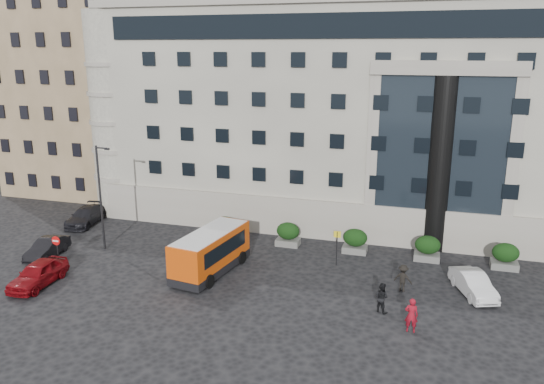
{
  "coord_description": "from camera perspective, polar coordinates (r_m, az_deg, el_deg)",
  "views": [
    {
      "loc": [
        11.16,
        -29.64,
        14.82
      ],
      "look_at": [
        0.76,
        4.95,
        5.0
      ],
      "focal_mm": 35.0,
      "sensor_mm": 36.0,
      "label": 1
    }
  ],
  "objects": [
    {
      "name": "red_truck",
      "position": [
        51.37,
        -11.81,
        -0.07
      ],
      "size": [
        3.59,
        6.08,
        3.07
      ],
      "rotation": [
        0.0,
        0.0,
        0.2
      ],
      "color": "maroon",
      "rests_on": "ground"
    },
    {
      "name": "pedestrian_b",
      "position": [
        31.85,
        11.69,
        -11.04
      ],
      "size": [
        1.09,
        1.01,
        1.8
      ],
      "primitive_type": "imported",
      "rotation": [
        0.0,
        0.0,
        2.67
      ],
      "color": "black",
      "rests_on": "ground"
    },
    {
      "name": "hedge_b",
      "position": [
        41.16,
        1.73,
        -4.52
      ],
      "size": [
        1.8,
        1.26,
        1.84
      ],
      "color": "#5C5C59",
      "rests_on": "ground"
    },
    {
      "name": "hedge_e",
      "position": [
        40.33,
        23.8,
        -6.3
      ],
      "size": [
        1.8,
        1.26,
        1.84
      ],
      "color": "#5C5C59",
      "rests_on": "ground"
    },
    {
      "name": "hedge_c",
      "position": [
        40.22,
        8.93,
        -5.19
      ],
      "size": [
        1.8,
        1.26,
        1.84
      ],
      "color": "#5C5C59",
      "rests_on": "ground"
    },
    {
      "name": "apartment_near",
      "position": [
        61.02,
        -18.81,
        9.88
      ],
      "size": [
        14.0,
        14.0,
        20.0
      ],
      "primitive_type": "cube",
      "color": "#80694A",
      "rests_on": "ground"
    },
    {
      "name": "white_taxi",
      "position": [
        35.59,
        20.82,
        -9.22
      ],
      "size": [
        2.95,
        4.53,
        1.41
      ],
      "primitive_type": "imported",
      "rotation": [
        0.0,
        0.0,
        0.37
      ],
      "color": "silver",
      "rests_on": "ground"
    },
    {
      "name": "parked_car_a",
      "position": [
        37.67,
        -23.86,
        -8.04
      ],
      "size": [
        2.11,
        4.72,
        1.58
      ],
      "primitive_type": "imported",
      "rotation": [
        0.0,
        0.0,
        0.05
      ],
      "color": "maroon",
      "rests_on": "ground"
    },
    {
      "name": "hedge_a",
      "position": [
        42.72,
        -5.04,
        -3.83
      ],
      "size": [
        1.8,
        1.26,
        1.84
      ],
      "color": "#5C5C59",
      "rests_on": "ground"
    },
    {
      "name": "ground",
      "position": [
        34.97,
        -3.59,
        -9.9
      ],
      "size": [
        120.0,
        120.0,
        0.0
      ],
      "primitive_type": "plane",
      "color": "black",
      "rests_on": "ground"
    },
    {
      "name": "pedestrian_a",
      "position": [
        30.13,
        14.76,
        -12.69
      ],
      "size": [
        0.73,
        0.5,
        1.95
      ],
      "primitive_type": "imported",
      "rotation": [
        0.0,
        0.0,
        3.18
      ],
      "color": "maroon",
      "rests_on": "ground"
    },
    {
      "name": "parked_car_b",
      "position": [
        42.34,
        -23.03,
        -5.57
      ],
      "size": [
        1.94,
        4.29,
        1.37
      ],
      "primitive_type": "imported",
      "rotation": [
        0.0,
        0.0,
        0.12
      ],
      "color": "black",
      "rests_on": "ground"
    },
    {
      "name": "parked_car_c",
      "position": [
        48.84,
        -19.41,
        -2.46
      ],
      "size": [
        2.82,
        5.28,
        1.45
      ],
      "primitive_type": "imported",
      "rotation": [
        0.0,
        0.0,
        0.16
      ],
      "color": "black",
      "rests_on": "ground"
    },
    {
      "name": "civic_building",
      "position": [
        52.23,
        11.08,
        8.53
      ],
      "size": [
        44.0,
        24.0,
        18.0
      ],
      "primitive_type": "cube",
      "color": "gray",
      "rests_on": "ground"
    },
    {
      "name": "bus_stop_sign",
      "position": [
        37.46,
        7.01,
        -5.36
      ],
      "size": [
        0.5,
        0.08,
        2.52
      ],
      "color": "#262628",
      "rests_on": "ground"
    },
    {
      "name": "pedestrian_c",
      "position": [
        34.66,
        13.91,
        -8.98
      ],
      "size": [
        1.27,
        0.92,
        1.77
      ],
      "primitive_type": "imported",
      "rotation": [
        0.0,
        0.0,
        2.89
      ],
      "color": "black",
      "rests_on": "ground"
    },
    {
      "name": "apartment_far",
      "position": [
        77.76,
        -12.97,
        12.01
      ],
      "size": [
        13.0,
        13.0,
        22.0
      ],
      "primitive_type": "cube",
      "color": "#84624D",
      "rests_on": "ground"
    },
    {
      "name": "street_lamp",
      "position": [
        41.33,
        -17.93,
        -0.2
      ],
      "size": [
        1.16,
        0.18,
        8.0
      ],
      "color": "#262628",
      "rests_on": "ground"
    },
    {
      "name": "no_entry_sign",
      "position": [
        39.69,
        -22.16,
        -5.34
      ],
      "size": [
        0.64,
        0.16,
        2.32
      ],
      "color": "#262628",
      "rests_on": "ground"
    },
    {
      "name": "parked_car_d",
      "position": [
        55.46,
        -14.44,
        -0.04
      ],
      "size": [
        2.43,
        5.08,
        1.4
      ],
      "primitive_type": "imported",
      "rotation": [
        0.0,
        0.0,
        0.02
      ],
      "color": "black",
      "rests_on": "ground"
    },
    {
      "name": "hedge_d",
      "position": [
        39.94,
        16.37,
        -5.79
      ],
      "size": [
        1.8,
        1.26,
        1.84
      ],
      "color": "#5C5C59",
      "rests_on": "ground"
    },
    {
      "name": "entrance_column",
      "position": [
        40.81,
        17.57,
        2.73
      ],
      "size": [
        1.8,
        1.8,
        13.0
      ],
      "primitive_type": "cylinder",
      "color": "black",
      "rests_on": "ground"
    },
    {
      "name": "minibus",
      "position": [
        36.33,
        -6.61,
        -6.26
      ],
      "size": [
        3.37,
        7.18,
        2.88
      ],
      "rotation": [
        0.0,
        0.0,
        -0.14
      ],
      "color": "#D34609",
      "rests_on": "ground"
    }
  ]
}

